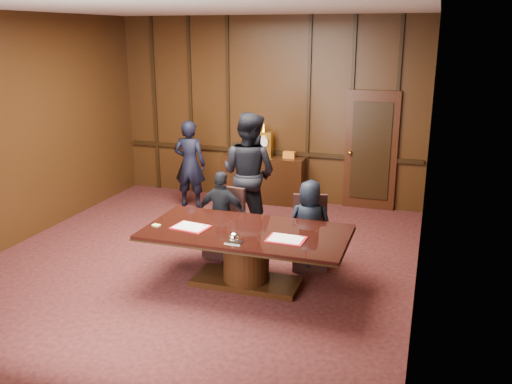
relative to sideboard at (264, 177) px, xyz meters
The scene contains 13 objects.
room 3.36m from the sideboard, 88.80° to the right, with size 7.00×7.04×3.50m.
sideboard is the anchor object (origin of this frame).
conference_table 3.68m from the sideboard, 76.10° to the right, with size 2.62×1.32×0.76m.
folder_left 3.72m from the sideboard, 87.36° to the right, with size 0.50×0.39×0.02m.
folder_right 4.02m from the sideboard, 68.70° to the right, with size 0.47×0.34×0.02m.
inkstand 4.13m from the sideboard, 77.60° to the right, with size 0.20×0.14×0.12m.
notepad 3.80m from the sideboard, 94.33° to the right, with size 0.10×0.07×0.01m, color #E0DD6D.
chair_left 2.71m from the sideboard, 84.96° to the right, with size 0.54×0.54×0.99m.
chair_right 3.10m from the sideboard, 60.47° to the right, with size 0.58×0.58×0.99m.
signatory_left 2.79m from the sideboard, 85.18° to the right, with size 0.75×0.31×1.29m, color black.
signatory_right 3.17m from the sideboard, 61.04° to the right, with size 0.62×0.40×1.26m, color black.
witness_left 1.46m from the sideboard, 148.85° to the right, with size 0.60×0.39×1.65m, color black.
witness_right 1.81m from the sideboard, 80.63° to the right, with size 0.97×0.76×2.00m, color black.
Camera 1 is at (3.03, -6.44, 3.19)m, focal length 38.00 mm.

